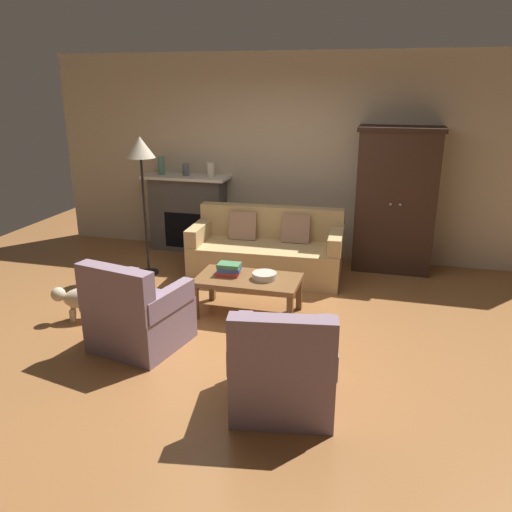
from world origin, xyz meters
TOP-DOWN VIEW (x-y plane):
  - ground_plane at (0.00, 0.00)m, footprint 9.60×9.60m
  - back_wall at (0.00, 2.55)m, footprint 7.20×0.10m
  - fireplace at (-1.55, 2.30)m, footprint 1.26×0.48m
  - armoire at (1.40, 2.22)m, footprint 1.06×0.57m
  - couch at (-0.15, 1.52)m, footprint 1.96×0.94m
  - coffee_table at (-0.06, 0.31)m, footprint 1.10×0.60m
  - fruit_bowl at (0.12, 0.32)m, footprint 0.26×0.26m
  - book_stack at (-0.28, 0.34)m, footprint 0.27×0.20m
  - mantel_vase_jade at (-1.93, 2.28)m, footprint 0.09×0.09m
  - mantel_vase_slate at (-1.55, 2.28)m, footprint 0.09×0.09m
  - mantel_vase_cream at (-1.17, 2.28)m, footprint 0.11×0.11m
  - armchair_near_left at (-0.87, -0.65)m, footprint 0.91×0.91m
  - armchair_near_right at (0.66, -1.25)m, footprint 0.88×0.88m
  - floor_lamp at (-1.68, 1.18)m, footprint 0.36×0.36m
  - dog at (-1.73, -0.29)m, footprint 0.53×0.36m

SIDE VIEW (x-z plane):
  - ground_plane at x=0.00m, z-range 0.00..0.00m
  - dog at x=-1.73m, z-range 0.05..0.44m
  - armchair_near_left at x=-0.87m, z-range -0.12..0.76m
  - armchair_near_right at x=0.66m, z-range -0.12..0.76m
  - couch at x=-0.15m, z-range -0.11..0.75m
  - coffee_table at x=-0.06m, z-range 0.16..0.58m
  - fruit_bowl at x=0.12m, z-range 0.42..0.49m
  - book_stack at x=-0.28m, z-range 0.42..0.55m
  - fireplace at x=-1.55m, z-range 0.01..1.13m
  - armoire at x=1.40m, z-range 0.00..1.88m
  - mantel_vase_slate at x=-1.55m, z-range 1.12..1.29m
  - mantel_vase_cream at x=-1.17m, z-range 1.12..1.33m
  - mantel_vase_jade at x=-1.93m, z-range 1.12..1.37m
  - back_wall at x=0.00m, z-range 0.00..2.80m
  - floor_lamp at x=-1.68m, z-range 0.65..2.43m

